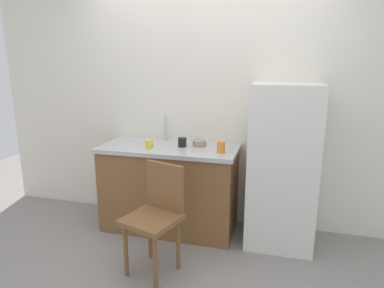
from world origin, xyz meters
TOP-DOWN VIEW (x-y plane):
  - ground_plane at (0.00, 0.00)m, footprint 8.00×8.00m
  - back_wall at (0.00, 1.00)m, footprint 4.80×0.10m
  - cabinet_base at (-0.29, 0.65)m, footprint 1.33×0.60m
  - countertop at (-0.29, 0.65)m, footprint 1.37×0.64m
  - faucet at (-0.42, 0.90)m, footprint 0.02×0.02m
  - refrigerator at (0.81, 0.66)m, footprint 0.61×0.58m
  - chair at (-0.16, -0.08)m, footprint 0.50×0.50m
  - terracotta_bowl at (-0.00, 0.74)m, footprint 0.14×0.14m
  - cup_orange at (0.25, 0.55)m, footprint 0.08×0.08m
  - cup_black at (-0.16, 0.67)m, footprint 0.08×0.08m
  - cup_yellow at (-0.46, 0.54)m, footprint 0.08×0.08m

SIDE VIEW (x-z plane):
  - ground_plane at x=0.00m, z-range 0.00..0.00m
  - cabinet_base at x=-0.29m, z-range 0.00..0.83m
  - chair at x=-0.16m, z-range 0.05..0.94m
  - refrigerator at x=0.81m, z-range 0.00..1.51m
  - countertop at x=-0.29m, z-range 0.83..0.87m
  - terracotta_bowl at x=0.00m, z-range 0.87..0.93m
  - cup_yellow at x=-0.46m, z-range 0.87..0.95m
  - cup_black at x=-0.16m, z-range 0.87..0.96m
  - cup_orange at x=0.25m, z-range 0.87..0.98m
  - faucet at x=-0.42m, z-range 0.87..1.13m
  - back_wall at x=0.00m, z-range 0.00..2.43m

